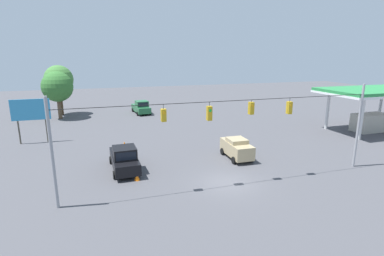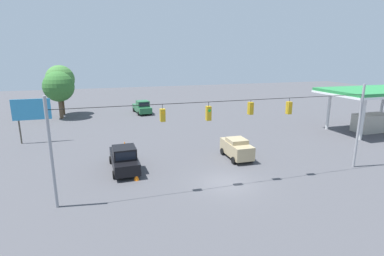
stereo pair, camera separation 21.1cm
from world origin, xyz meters
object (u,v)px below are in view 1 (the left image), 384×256
sedan_tan_crossing_near (237,148)px  roadside_billboard (31,112)px  pickup_truck_black_parked_shoulder (124,159)px  traffic_cone_second (134,163)px  traffic_cone_fourth (124,144)px  gas_station (374,100)px  pickup_truck_green_withflow_deep (141,107)px  tree_horizon_left (57,87)px  tree_horizon_right (59,80)px  traffic_cone_third (127,154)px  overhead_signal_span (231,126)px  traffic_cone_nearest (137,177)px

sedan_tan_crossing_near → roadside_billboard: 21.96m
pickup_truck_black_parked_shoulder → traffic_cone_second: (-0.83, -0.68, -0.68)m
traffic_cone_fourth → gas_station: bearing=175.1°
pickup_truck_green_withflow_deep → pickup_truck_black_parked_shoulder: bearing=78.5°
sedan_tan_crossing_near → traffic_cone_second: size_ratio=6.82×
sedan_tan_crossing_near → roadside_billboard: bearing=-30.8°
sedan_tan_crossing_near → tree_horizon_left: 29.85m
pickup_truck_green_withflow_deep → gas_station: bearing=141.5°
sedan_tan_crossing_near → traffic_cone_second: bearing=-5.2°
traffic_cone_fourth → tree_horizon_right: (7.81, -20.46, 5.26)m
pickup_truck_black_parked_shoulder → roadside_billboard: size_ratio=1.15×
pickup_truck_black_parked_shoulder → tree_horizon_left: (7.20, -23.82, 3.76)m
traffic_cone_second → traffic_cone_fourth: same height
traffic_cone_third → pickup_truck_black_parked_shoulder: bearing=80.7°
overhead_signal_span → tree_horizon_right: tree_horizon_right is taller
pickup_truck_green_withflow_deep → traffic_cone_second: 23.87m
traffic_cone_second → traffic_cone_nearest: bearing=87.3°
traffic_cone_second → traffic_cone_fourth: 5.76m
gas_station → pickup_truck_black_parked_shoulder: bearing=7.2°
traffic_cone_second → pickup_truck_green_withflow_deep: bearing=-99.9°
overhead_signal_span → traffic_cone_second: 9.52m
traffic_cone_fourth → traffic_cone_nearest: bearing=90.7°
sedan_tan_crossing_near → traffic_cone_second: (9.32, -0.85, -0.68)m
roadside_billboard → tree_horizon_right: (-1.37, -15.90, 2.16)m
roadside_billboard → tree_horizon_right: size_ratio=0.62×
traffic_cone_nearest → traffic_cone_fourth: (0.11, -8.89, 0.00)m
traffic_cone_third → tree_horizon_left: size_ratio=0.08×
traffic_cone_third → tree_horizon_left: tree_horizon_left is taller
traffic_cone_second → roadside_billboard: size_ratio=0.12×
sedan_tan_crossing_near → tree_horizon_right: (17.38, -27.07, 4.58)m
sedan_tan_crossing_near → traffic_cone_fourth: bearing=-34.6°
pickup_truck_green_withflow_deep → traffic_cone_fourth: bearing=76.2°
traffic_cone_fourth → tree_horizon_left: tree_horizon_left is taller
pickup_truck_green_withflow_deep → traffic_cone_second: size_ratio=9.45×
tree_horizon_left → tree_horizon_right: tree_horizon_right is taller
pickup_truck_green_withflow_deep → traffic_cone_third: 21.36m
traffic_cone_third → traffic_cone_second: bearing=96.3°
overhead_signal_span → traffic_cone_second: size_ratio=39.79×
traffic_cone_nearest → roadside_billboard: roadside_billboard is taller
tree_horizon_right → gas_station: bearing=148.6°
pickup_truck_black_parked_shoulder → traffic_cone_second: bearing=-140.8°
gas_station → roadside_billboard: 39.73m
sedan_tan_crossing_near → tree_horizon_right: size_ratio=0.52×
gas_station → roadside_billboard: bearing=-10.3°
pickup_truck_black_parked_shoulder → tree_horizon_right: tree_horizon_right is taller
sedan_tan_crossing_near → pickup_truck_black_parked_shoulder: (10.15, -0.18, -0.00)m
gas_station → tree_horizon_right: size_ratio=1.63×
pickup_truck_black_parked_shoulder → gas_station: (-30.48, -3.88, 2.89)m
traffic_cone_second → traffic_cone_third: (0.29, -2.62, 0.00)m
traffic_cone_nearest → sedan_tan_crossing_near: bearing=-166.5°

